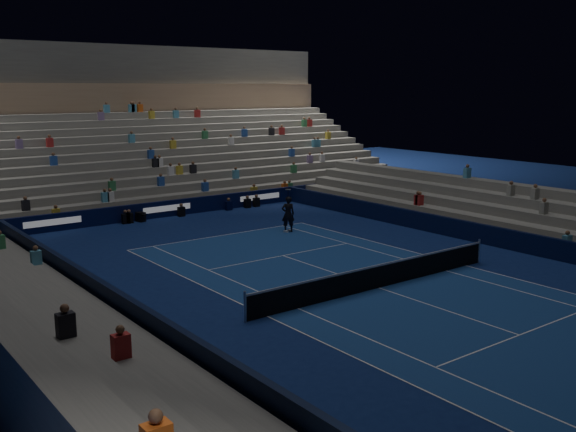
% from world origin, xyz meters
% --- Properties ---
extents(ground, '(90.00, 90.00, 0.00)m').
position_xyz_m(ground, '(0.00, 0.00, 0.00)').
color(ground, navy).
rests_on(ground, ground).
extents(court_surface, '(10.97, 23.77, 0.01)m').
position_xyz_m(court_surface, '(0.00, 0.00, 0.01)').
color(court_surface, navy).
rests_on(court_surface, ground).
extents(sponsor_barrier_far, '(44.00, 0.25, 1.00)m').
position_xyz_m(sponsor_barrier_far, '(0.00, 18.50, 0.50)').
color(sponsor_barrier_far, black).
rests_on(sponsor_barrier_far, ground).
extents(sponsor_barrier_east, '(0.25, 37.00, 1.00)m').
position_xyz_m(sponsor_barrier_east, '(9.70, 0.00, 0.50)').
color(sponsor_barrier_east, black).
rests_on(sponsor_barrier_east, ground).
extents(sponsor_barrier_west, '(0.25, 37.00, 1.00)m').
position_xyz_m(sponsor_barrier_west, '(-9.70, 0.00, 0.50)').
color(sponsor_barrier_west, black).
rests_on(sponsor_barrier_west, ground).
extents(grandstand_main, '(44.00, 15.20, 11.20)m').
position_xyz_m(grandstand_main, '(0.00, 27.90, 3.38)').
color(grandstand_main, slate).
rests_on(grandstand_main, ground).
extents(grandstand_east, '(5.00, 37.00, 2.50)m').
position_xyz_m(grandstand_east, '(13.17, 0.00, 0.92)').
color(grandstand_east, gray).
rests_on(grandstand_east, ground).
extents(grandstand_west, '(5.00, 37.00, 2.50)m').
position_xyz_m(grandstand_west, '(-13.17, 0.00, 0.92)').
color(grandstand_west, slate).
rests_on(grandstand_west, ground).
extents(tennis_net, '(12.90, 0.10, 1.10)m').
position_xyz_m(tennis_net, '(0.00, 0.00, 0.50)').
color(tennis_net, '#B2B2B7').
rests_on(tennis_net, ground).
extents(tennis_player, '(0.87, 0.74, 2.01)m').
position_xyz_m(tennis_player, '(3.39, 10.46, 1.00)').
color(tennis_player, black).
rests_on(tennis_player, ground).
extents(broadcast_camera, '(0.51, 0.92, 0.57)m').
position_xyz_m(broadcast_camera, '(-1.91, 18.03, 0.29)').
color(broadcast_camera, black).
rests_on(broadcast_camera, ground).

